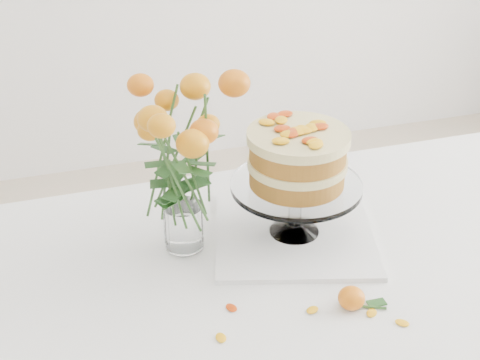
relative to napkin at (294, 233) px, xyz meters
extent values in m
cube|color=tan|center=(0.06, -0.14, -0.03)|extent=(1.40, 0.90, 0.04)
cylinder|color=tan|center=(-0.56, 0.23, -0.41)|extent=(0.06, 0.06, 0.71)
cylinder|color=tan|center=(0.68, 0.23, -0.41)|extent=(0.06, 0.06, 0.71)
cube|color=white|center=(0.06, -0.14, -0.01)|extent=(1.42, 0.92, 0.01)
cube|color=white|center=(0.06, 0.32, -0.11)|extent=(1.42, 0.01, 0.20)
cube|color=silver|center=(0.00, 0.00, 0.00)|extent=(0.41, 0.41, 0.01)
cylinder|color=white|center=(0.00, 0.00, 0.07)|extent=(0.03, 0.03, 0.09)
cylinder|color=white|center=(0.00, 0.00, 0.12)|extent=(0.27, 0.27, 0.01)
cylinder|color=#A96626|center=(0.00, 0.00, 0.14)|extent=(0.25, 0.25, 0.04)
cylinder|color=beige|center=(0.00, 0.00, 0.17)|extent=(0.26, 0.26, 0.02)
cylinder|color=#A96626|center=(0.00, 0.00, 0.20)|extent=(0.25, 0.25, 0.04)
cylinder|color=beige|center=(0.00, 0.00, 0.23)|extent=(0.27, 0.27, 0.02)
cylinder|color=white|center=(-0.24, 0.02, 0.00)|extent=(0.07, 0.07, 0.01)
cylinder|color=white|center=(-0.24, 0.02, 0.05)|extent=(0.08, 0.08, 0.09)
ellipsoid|color=orange|center=(0.01, -0.25, 0.02)|extent=(0.05, 0.05, 0.04)
cylinder|color=#315C25|center=(0.05, -0.27, 0.00)|extent=(0.06, 0.03, 0.01)
ellipsoid|color=#FCAF0F|center=(-0.06, -0.24, 0.00)|extent=(0.03, 0.02, 0.00)
ellipsoid|color=#FCAF0F|center=(0.04, -0.28, 0.00)|extent=(0.03, 0.02, 0.00)
ellipsoid|color=#FCAF0F|center=(0.08, -0.32, 0.00)|extent=(0.03, 0.02, 0.00)
ellipsoid|color=#FCAF0F|center=(-0.20, -0.19, 0.00)|extent=(0.03, 0.02, 0.00)
ellipsoid|color=#FCAF0F|center=(-0.24, -0.26, 0.00)|extent=(0.03, 0.02, 0.00)
camera|label=1|loc=(-0.47, -1.10, 0.81)|focal=50.00mm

